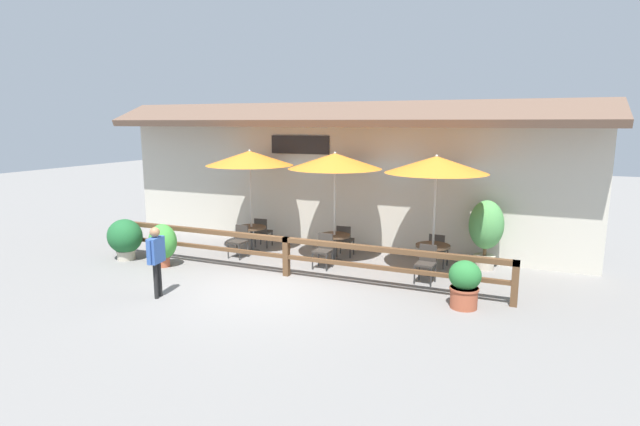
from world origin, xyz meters
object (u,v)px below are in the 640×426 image
Objects in this scene: patio_umbrella_middle at (335,161)px; chair_middle_wallside at (345,239)px; dining_table_near at (252,232)px; dining_table_far at (433,251)px; chair_far_wallside at (438,248)px; potted_plant_tall_tropical at (486,229)px; patio_umbrella_near at (250,158)px; chair_near_wallside at (263,231)px; chair_far_streetside at (426,262)px; potted_plant_small_flowering at (125,238)px; chair_near_streetside at (239,240)px; chair_middle_streetside at (323,249)px; dining_table_middle at (334,240)px; pedestrian at (156,253)px; potted_plant_entrance_palm at (465,284)px; potted_plant_broad_leaf at (163,243)px; patio_umbrella_far at (436,165)px.

chair_middle_wallside is at bearing 84.88° from patio_umbrella_middle.
dining_table_far is at bearing -1.20° from dining_table_near.
chair_far_wallside is at bearing 89.63° from dining_table_far.
dining_table_near is 0.47× the size of potted_plant_tall_tropical.
patio_umbrella_near is 3.33× the size of chair_near_wallside.
patio_umbrella_near is 3.33× the size of chair_far_wallside.
patio_umbrella_near is 5.54m from dining_table_far.
potted_plant_small_flowering is (-7.83, -1.24, 0.11)m from chair_far_streetside.
chair_middle_wallside is (2.61, 1.23, 0.00)m from chair_near_streetside.
dining_table_middle is at bearing 85.86° from chair_middle_streetside.
dining_table_middle is at bearing 167.41° from chair_far_streetside.
pedestrian reaches higher than dining_table_near.
patio_umbrella_middle is at bearing -0.44° from dining_table_near.
potted_plant_entrance_palm is 8.85m from potted_plant_small_flowering.
chair_near_streetside is at bearing -166.66° from patio_umbrella_middle.
chair_middle_wallside is at bearing 174.84° from chair_near_wallside.
patio_umbrella_near reaches higher than dining_table_near.
patio_umbrella_middle is at bearing -90.00° from dining_table_middle.
chair_far_streetside is 5.97m from pedestrian.
patio_umbrella_near and patio_umbrella_middle have the same top height.
chair_far_streetside is at bearing -16.57° from patio_umbrella_middle.
chair_near_wallside is 1.00× the size of chair_middle_wallside.
chair_near_streetside is 1.06× the size of dining_table_middle.
dining_table_near is at bearing 85.53° from chair_near_wallside.
chair_far_wallside is 0.50× the size of potted_plant_tall_tropical.
chair_middle_wallside is at bearing 143.17° from pedestrian.
dining_table_near is 6.49m from potted_plant_entrance_palm.
patio_umbrella_near is 3.37m from chair_middle_streetside.
dining_table_near is 2.53m from potted_plant_broad_leaf.
potted_plant_broad_leaf is (-6.45, -2.73, 0.13)m from chair_far_wallside.
chair_far_wallside is (5.15, 1.20, 0.00)m from chair_near_streetside.
chair_middle_streetside is at bearing 158.34° from potted_plant_entrance_palm.
patio_umbrella_near is 2.26m from chair_near_wallside.
dining_table_near is 0.95× the size of chair_middle_wallside.
chair_near_streetside is at bearing -174.25° from patio_umbrella_far.
dining_table_far is at bearing -138.13° from potted_plant_tall_tropical.
patio_umbrella_far is (2.64, 0.53, 2.17)m from chair_middle_streetside.
dining_table_middle is 3.33m from patio_umbrella_far.
potted_plant_broad_leaf is at bearing -150.97° from pedestrian.
chair_middle_streetside is at bearing -14.40° from dining_table_near.
chair_far_wallside reaches higher than dining_table_far.
dining_table_far is at bearing 10.80° from chair_near_streetside.
potted_plant_tall_tropical is (1.11, 0.32, 0.54)m from chair_far_wallside.
potted_plant_broad_leaf is at bearing 30.11° from chair_middle_wallside.
potted_plant_small_flowering is at bearing 24.12° from chair_far_wallside.
dining_table_near is 0.63m from chair_near_wallside.
patio_umbrella_far is 2.08m from dining_table_far.
chair_far_streetside is at bearing 128.15° from potted_plant_entrance_palm.
chair_near_streetside is 0.79× the size of potted_plant_small_flowering.
chair_far_wallside is at bearing 6.33° from patio_umbrella_near.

